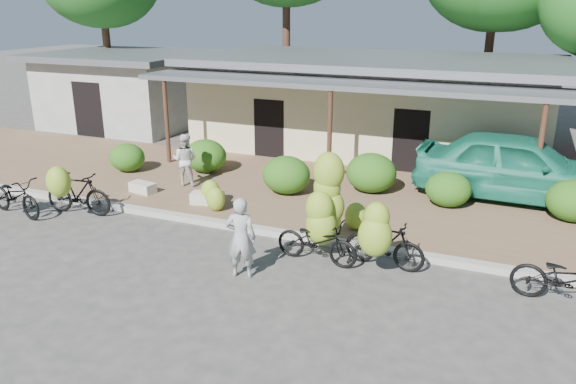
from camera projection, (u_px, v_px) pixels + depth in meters
name	position (u px, v px, depth m)	size (l,w,h in m)	color
ground	(232.00, 271.00, 11.41)	(100.00, 100.00, 0.00)	#3E3C3A
sidewalk	(316.00, 194.00, 15.77)	(60.00, 6.00, 0.12)	brown
curb	(272.00, 232.00, 13.14)	(60.00, 0.25, 0.15)	#A8A399
shop_main	(372.00, 103.00, 20.42)	(13.00, 8.50, 3.35)	beige
shop_grey	(126.00, 88.00, 24.51)	(7.00, 6.00, 3.15)	#ADACA7
hedge_0	(127.00, 158.00, 17.61)	(1.13, 1.02, 0.88)	#1C5413
hedge_1	(206.00, 156.00, 17.51)	(1.33, 1.20, 1.04)	#1C5413
hedge_2	(286.00, 175.00, 15.54)	(1.35, 1.22, 1.06)	#1C5413
hedge_3	(371.00, 173.00, 15.66)	(1.41, 1.27, 1.10)	#1C5413
hedge_4	(448.00, 189.00, 14.57)	(1.18, 1.06, 0.92)	#1C5413
hedge_5	(574.00, 201.00, 13.57)	(1.30, 1.17, 1.02)	#1C5413
bike_far_left	(12.00, 194.00, 14.18)	(2.04, 1.39, 1.43)	black
bike_left	(75.00, 191.00, 14.17)	(1.92, 1.27, 1.46)	black
bike_center	(322.00, 219.00, 11.76)	(1.85, 1.23, 2.26)	black
bike_right	(381.00, 240.00, 11.18)	(1.73, 1.24, 1.61)	black
bike_far_right	(569.00, 279.00, 9.97)	(2.02, 0.92, 1.02)	black
loose_banana_a	(215.00, 199.00, 14.28)	(0.50, 0.43, 0.63)	#90B92E
loose_banana_b	(211.00, 192.00, 14.75)	(0.53, 0.45, 0.66)	#90B92E
loose_banana_c	(356.00, 216.00, 13.09)	(0.53, 0.45, 0.66)	#90B92E
sack_near	(207.00, 198.00, 14.84)	(0.85, 0.40, 0.30)	beige
sack_far	(143.00, 187.00, 15.72)	(0.75, 0.38, 0.28)	beige
vendor	(241.00, 238.00, 10.94)	(0.60, 0.40, 1.66)	#9C9C9C
bystander	(185.00, 160.00, 16.16)	(0.74, 0.58, 1.52)	silver
teal_van	(518.00, 167.00, 14.95)	(2.15, 5.34, 1.82)	#1B7A5F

